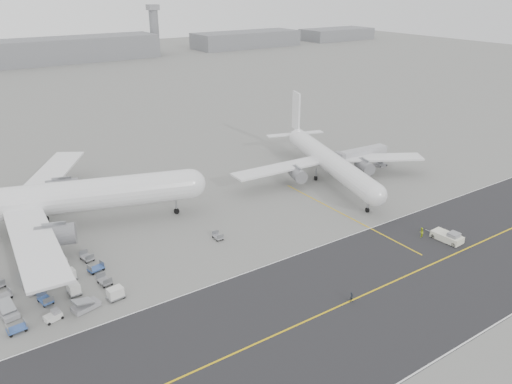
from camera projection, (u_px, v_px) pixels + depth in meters
ground at (237, 268)px, 85.81m from camera, size 700.00×700.00×0.00m
taxiway at (329, 311)px, 74.64m from camera, size 220.00×59.00×0.03m
horizon_buildings at (51, 63)px, 299.85m from camera, size 520.00×28.00×28.00m
control_tower at (154, 28)px, 333.26m from camera, size 7.00×7.00×31.25m
airliner_a at (42, 200)px, 96.49m from camera, size 62.89×61.64×22.37m
airliner_b at (328, 160)px, 122.21m from camera, size 48.25×49.26×17.46m
pushback_tug at (448, 237)px, 94.38m from camera, size 3.12×7.56×2.14m
jet_bridge at (362, 155)px, 128.40m from camera, size 16.08×3.91×6.03m
gse_cluster at (41, 297)px, 78.03m from camera, size 30.07×25.40×2.00m
stray_dolly at (218, 239)px, 95.43m from camera, size 1.51×2.35×1.41m
ground_crew_a at (351, 297)px, 76.48m from camera, size 0.67×0.51×1.67m
ground_crew_b at (421, 232)px, 95.81m from camera, size 1.16×1.05×1.96m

